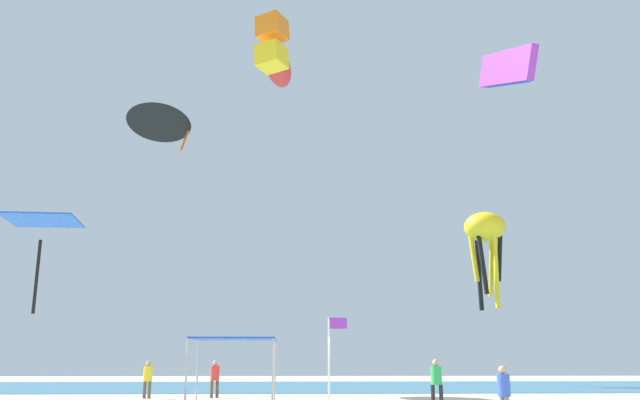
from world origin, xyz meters
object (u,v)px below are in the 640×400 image
at_px(kite_inflatable_red, 278,66).
at_px(kite_parafoil_purple, 506,68).
at_px(kite_octopus_yellow, 485,232).
at_px(kite_diamond_blue, 42,225).
at_px(canopy_tent, 234,342).
at_px(kite_delta_black, 160,119).
at_px(person_central, 504,389).
at_px(person_far_shore, 436,378).
at_px(banner_flag, 331,356).
at_px(person_near_tent, 215,376).
at_px(person_leftmost, 148,376).
at_px(kite_box_orange, 272,43).

bearing_deg(kite_inflatable_red, kite_parafoil_purple, -135.81).
bearing_deg(kite_octopus_yellow, kite_diamond_blue, 46.05).
bearing_deg(kite_inflatable_red, kite_diamond_blue, 158.57).
bearing_deg(canopy_tent, kite_delta_black, 112.49).
relative_size(person_central, person_far_shore, 0.89).
bearing_deg(kite_delta_black, banner_flag, 121.38).
bearing_deg(canopy_tent, person_near_tent, 100.71).
relative_size(person_near_tent, person_central, 1.09).
height_order(person_leftmost, kite_octopus_yellow, kite_octopus_yellow).
height_order(canopy_tent, kite_inflatable_red, kite_inflatable_red).
relative_size(person_near_tent, banner_flag, 0.57).
height_order(kite_box_orange, kite_octopus_yellow, kite_box_orange).
relative_size(banner_flag, kite_box_orange, 0.92).
height_order(kite_diamond_blue, kite_octopus_yellow, kite_octopus_yellow).
xyz_separation_m(person_far_shore, kite_delta_black, (-14.70, 13.62, 16.10)).
height_order(person_far_shore, kite_box_orange, kite_box_orange).
distance_m(person_leftmost, kite_box_orange, 20.82).
height_order(person_far_shore, banner_flag, banner_flag).
relative_size(person_leftmost, person_central, 1.08).
distance_m(person_near_tent, kite_box_orange, 20.14).
bearing_deg(banner_flag, person_far_shore, 52.41).
distance_m(person_far_shore, kite_parafoil_purple, 15.09).
relative_size(kite_inflatable_red, kite_delta_black, 1.40).
relative_size(person_leftmost, kite_diamond_blue, 0.46).
bearing_deg(kite_octopus_yellow, person_central, 79.49).
distance_m(kite_diamond_blue, kite_delta_black, 17.41).
xyz_separation_m(banner_flag, kite_diamond_blue, (-11.48, 5.36, 5.22)).
xyz_separation_m(canopy_tent, kite_box_orange, (0.60, 12.53, 18.32)).
bearing_deg(person_near_tent, kite_parafoil_purple, -57.21).
height_order(person_far_shore, kite_parafoil_purple, kite_parafoil_purple).
relative_size(person_central, kite_box_orange, 0.48).
distance_m(person_near_tent, kite_diamond_blue, 11.13).
bearing_deg(person_leftmost, person_far_shore, -172.51).
bearing_deg(person_central, kite_diamond_blue, -121.45).
relative_size(person_central, kite_diamond_blue, 0.43).
bearing_deg(kite_parafoil_purple, person_leftmost, -111.71).
distance_m(person_far_shore, kite_box_orange, 23.10).
distance_m(banner_flag, kite_octopus_yellow, 30.61).
xyz_separation_m(person_leftmost, banner_flag, (8.23, -11.76, 0.88)).
height_order(kite_delta_black, kite_octopus_yellow, kite_delta_black).
height_order(canopy_tent, kite_diamond_blue, kite_diamond_blue).
xyz_separation_m(person_near_tent, kite_box_orange, (2.31, 3.49, 19.70)).
height_order(person_leftmost, kite_delta_black, kite_delta_black).
distance_m(person_near_tent, kite_delta_black, 18.47).
relative_size(canopy_tent, kite_box_orange, 0.88).
bearing_deg(kite_diamond_blue, person_central, -117.85).
bearing_deg(kite_octopus_yellow, kite_parafoil_purple, 83.38).
height_order(banner_flag, kite_box_orange, kite_box_orange).
relative_size(canopy_tent, banner_flag, 0.96).
xyz_separation_m(person_near_tent, kite_octopus_yellow, (18.00, 14.08, 10.03)).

